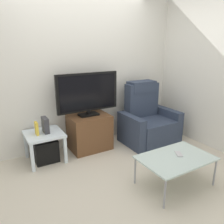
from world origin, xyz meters
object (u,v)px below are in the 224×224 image
at_px(side_table, 44,137).
at_px(coffee_table, 176,159).
at_px(television, 88,93).
at_px(recliner_armchair, 148,121).
at_px(cell_phone, 179,154).
at_px(book_upright, 37,129).
at_px(tv_stand, 90,132).
at_px(subwoofer_box, 45,150).
at_px(game_console, 45,125).

bearing_deg(side_table, coffee_table, -49.58).
xyz_separation_m(television, recliner_armchair, (1.07, -0.23, -0.59)).
height_order(recliner_armchair, cell_phone, recliner_armchair).
xyz_separation_m(television, book_upright, (-0.86, -0.07, -0.42)).
height_order(tv_stand, subwoofer_box, tv_stand).
distance_m(television, coffee_table, 1.70).
bearing_deg(television, side_table, -176.25).
distance_m(game_console, coffee_table, 1.92).
bearing_deg(side_table, game_console, 15.95).
bearing_deg(game_console, television, 3.14).
xyz_separation_m(tv_stand, cell_phone, (0.57, -1.46, 0.09)).
height_order(side_table, coffee_table, side_table).
relative_size(television, side_table, 1.95).
xyz_separation_m(television, coffee_table, (0.48, -1.51, -0.60)).
bearing_deg(television, game_console, -176.86).
bearing_deg(tv_stand, game_console, -178.34).
relative_size(tv_stand, coffee_table, 0.73).
height_order(television, game_console, television).
xyz_separation_m(side_table, game_console, (0.04, 0.01, 0.19)).
xyz_separation_m(tv_stand, side_table, (-0.76, -0.03, 0.08)).
relative_size(side_table, cell_phone, 3.60).
relative_size(side_table, subwoofer_box, 1.59).
relative_size(book_upright, coffee_table, 0.21).
height_order(television, book_upright, television).
xyz_separation_m(television, game_console, (-0.73, -0.04, -0.40)).
distance_m(tv_stand, coffee_table, 1.57).
distance_m(subwoofer_box, cell_phone, 1.97).
height_order(recliner_armchair, side_table, recliner_armchair).
height_order(side_table, cell_phone, side_table).
bearing_deg(game_console, coffee_table, -50.58).
relative_size(game_console, coffee_table, 0.26).
distance_m(recliner_armchair, coffee_table, 1.41).
bearing_deg(recliner_armchair, cell_phone, -113.38).
bearing_deg(recliner_armchair, side_table, 172.96).
bearing_deg(subwoofer_box, side_table, 123.69).
height_order(subwoofer_box, coffee_table, coffee_table).
xyz_separation_m(tv_stand, subwoofer_box, (-0.76, -0.03, -0.13)).
bearing_deg(subwoofer_box, game_console, 15.95).
relative_size(subwoofer_box, coffee_table, 0.38).
relative_size(tv_stand, subwoofer_box, 1.94).
xyz_separation_m(book_upright, cell_phone, (1.43, -1.41, -0.16)).
bearing_deg(cell_phone, recliner_armchair, 97.92).
distance_m(television, recliner_armchair, 1.25).
height_order(subwoofer_box, cell_phone, cell_phone).
distance_m(subwoofer_box, coffee_table, 1.93).
xyz_separation_m(television, subwoofer_box, (-0.76, -0.05, -0.79)).
height_order(television, recliner_armchair, television).
distance_m(television, subwoofer_box, 1.10).
height_order(subwoofer_box, game_console, game_console).
height_order(television, cell_phone, television).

